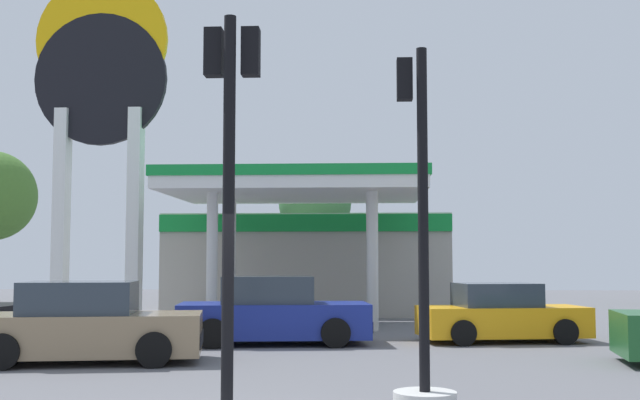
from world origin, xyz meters
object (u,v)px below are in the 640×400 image
station_pole_sign (100,102)px  car_3 (501,315)px  car_0 (273,313)px  car_5 (86,326)px  traffic_signal_1 (422,312)px  tree_1 (315,205)px  traffic_signal_3 (228,294)px

station_pole_sign → car_3: 14.09m
station_pole_sign → car_0: bearing=-41.9°
car_5 → traffic_signal_1: 7.73m
car_3 → tree_1: tree_1 is taller
station_pole_sign → car_0: station_pole_sign is taller
traffic_signal_1 → car_5: bearing=142.6°
traffic_signal_1 → tree_1: bearing=96.8°
station_pole_sign → traffic_signal_1: 17.47m
traffic_signal_3 → car_3: bearing=65.2°
car_3 → tree_1: (-5.41, 14.55, 3.75)m
car_0 → car_5: size_ratio=1.01×
car_0 → car_5: 4.84m
traffic_signal_1 → station_pole_sign: bearing=123.3°
car_3 → tree_1: size_ratio=0.72×
station_pole_sign → tree_1: size_ratio=1.91×
traffic_signal_3 → tree_1: 25.29m
car_0 → tree_1: 15.77m
car_0 → tree_1: size_ratio=0.80×
car_0 → tree_1: bearing=89.7°
car_3 → traffic_signal_1: bearing=-106.0°
station_pole_sign → traffic_signal_1: size_ratio=2.31×
car_0 → car_5: (-3.23, -3.60, -0.02)m
car_3 → traffic_signal_3: bearing=-114.8°
traffic_signal_1 → tree_1: (-2.82, 23.62, 3.10)m
car_0 → station_pole_sign: bearing=138.1°
car_3 → traffic_signal_1: traffic_signal_1 is taller
car_3 → car_5: car_5 is taller
station_pole_sign → car_0: size_ratio=2.38×
station_pole_sign → car_3: bearing=-22.1°
tree_1 → car_5: bearing=-99.9°
station_pole_sign → car_5: bearing=-72.2°
car_3 → traffic_signal_3: 11.70m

